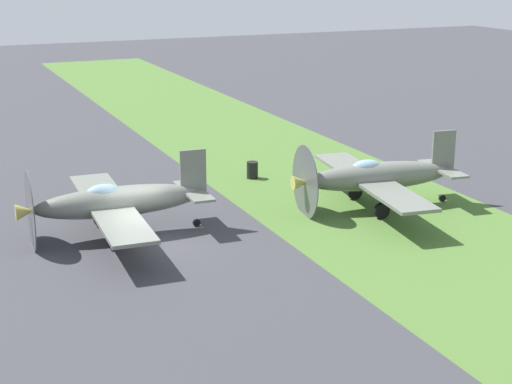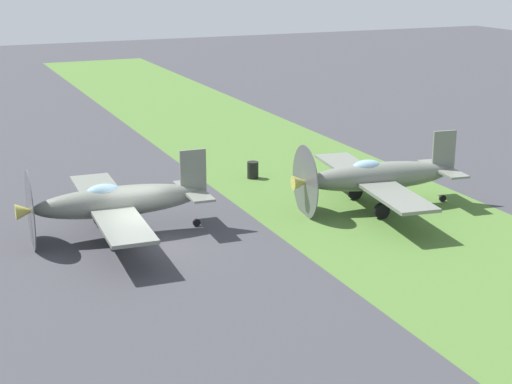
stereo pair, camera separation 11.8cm
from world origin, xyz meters
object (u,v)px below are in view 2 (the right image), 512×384
object	(u,v)px
airplane_lead	(115,202)
fuel_drum	(253,170)
airplane_wingman	(376,177)
runway_marker_cone	(195,178)

from	to	relation	value
airplane_lead	fuel_drum	bearing A→B (deg)	-53.19
airplane_wingman	runway_marker_cone	distance (m)	9.93
airplane_lead	fuel_drum	distance (m)	10.81
airplane_lead	runway_marker_cone	bearing A→B (deg)	-38.98
airplane_lead	airplane_wingman	bearing A→B (deg)	-92.23
airplane_lead	runway_marker_cone	size ratio (longest dim) A/B	23.08
airplane_wingman	runway_marker_cone	xyz separation A→B (m)	(7.55, 6.31, -1.31)
fuel_drum	airplane_lead	bearing A→B (deg)	124.27
fuel_drum	runway_marker_cone	world-z (taller)	fuel_drum
airplane_lead	fuel_drum	world-z (taller)	airplane_lead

